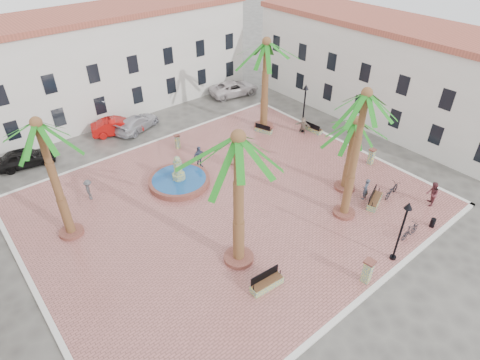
% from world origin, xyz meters
% --- Properties ---
extents(ground, '(120.00, 120.00, 0.00)m').
position_xyz_m(ground, '(0.00, 0.00, 0.00)').
color(ground, '#56544F').
rests_on(ground, ground).
extents(plaza, '(26.00, 22.00, 0.15)m').
position_xyz_m(plaza, '(0.00, 0.00, 0.07)').
color(plaza, '#A9625D').
rests_on(plaza, ground).
extents(kerb_n, '(26.30, 0.30, 0.16)m').
position_xyz_m(kerb_n, '(0.00, 11.00, 0.08)').
color(kerb_n, silver).
rests_on(kerb_n, ground).
extents(kerb_s, '(26.30, 0.30, 0.16)m').
position_xyz_m(kerb_s, '(0.00, -11.00, 0.08)').
color(kerb_s, silver).
rests_on(kerb_s, ground).
extents(kerb_e, '(0.30, 22.30, 0.16)m').
position_xyz_m(kerb_e, '(13.00, 0.00, 0.08)').
color(kerb_e, silver).
rests_on(kerb_e, ground).
extents(kerb_w, '(0.30, 22.30, 0.16)m').
position_xyz_m(kerb_w, '(-13.00, 0.00, 0.08)').
color(kerb_w, silver).
rests_on(kerb_w, ground).
extents(building_north, '(30.40, 7.40, 9.50)m').
position_xyz_m(building_north, '(-0.00, 19.99, 4.77)').
color(building_north, silver).
rests_on(building_north, ground).
extents(building_east, '(7.40, 26.40, 9.00)m').
position_xyz_m(building_east, '(19.99, 2.00, 4.52)').
color(building_east, silver).
rests_on(building_east, ground).
extents(fountain, '(4.56, 4.56, 2.35)m').
position_xyz_m(fountain, '(-1.46, 4.15, 0.47)').
color(fountain, brown).
rests_on(fountain, plaza).
extents(palm_nw, '(4.90, 4.90, 8.18)m').
position_xyz_m(palm_nw, '(-9.72, 3.87, 7.15)').
color(palm_nw, brown).
rests_on(palm_nw, plaza).
extents(palm_sw, '(5.75, 5.75, 8.62)m').
position_xyz_m(palm_sw, '(-2.93, -4.64, 7.42)').
color(palm_sw, brown).
rests_on(palm_sw, plaza).
extents(palm_s, '(4.82, 4.82, 9.02)m').
position_xyz_m(palm_s, '(5.21, -5.94, 7.96)').
color(palm_s, brown).
rests_on(palm_s, plaza).
extents(palm_e, '(4.90, 4.90, 5.81)m').
position_xyz_m(palm_e, '(7.62, -4.08, 4.87)').
color(palm_e, brown).
rests_on(palm_e, plaza).
extents(palm_ne, '(5.79, 5.79, 8.25)m').
position_xyz_m(palm_ne, '(9.48, 6.84, 7.06)').
color(palm_ne, brown).
rests_on(palm_ne, plaza).
extents(bench_s, '(1.98, 0.74, 1.03)m').
position_xyz_m(bench_s, '(-3.07, -7.22, 0.44)').
color(bench_s, gray).
rests_on(bench_s, plaza).
extents(bench_se, '(2.07, 1.28, 1.05)m').
position_xyz_m(bench_se, '(7.69, -6.60, 0.45)').
color(bench_se, gray).
rests_on(bench_se, plaza).
extents(bench_e, '(0.60, 1.67, 0.86)m').
position_xyz_m(bench_e, '(12.38, 3.25, 0.39)').
color(bench_e, gray).
rests_on(bench_e, plaza).
extents(bench_ne, '(0.99, 1.67, 0.84)m').
position_xyz_m(bench_ne, '(8.79, 6.08, 0.39)').
color(bench_ne, gray).
rests_on(bench_ne, plaza).
extents(lamppost_s, '(0.46, 0.46, 4.20)m').
position_xyz_m(lamppost_s, '(4.17, -10.40, 3.00)').
color(lamppost_s, black).
rests_on(lamppost_s, plaza).
extents(lamppost_e, '(0.49, 0.49, 4.50)m').
position_xyz_m(lamppost_e, '(11.61, 3.97, 3.20)').
color(lamppost_e, black).
rests_on(lamppost_e, plaza).
extents(bollard_se, '(0.62, 0.62, 1.55)m').
position_xyz_m(bollard_se, '(1.49, -10.40, 0.95)').
color(bollard_se, gray).
rests_on(bollard_se, plaza).
extents(bollard_n, '(0.52, 0.52, 1.24)m').
position_xyz_m(bollard_n, '(1.27, 8.67, 0.79)').
color(bollard_n, gray).
rests_on(bollard_n, plaza).
extents(bollard_e, '(0.51, 0.51, 1.34)m').
position_xyz_m(bollard_e, '(11.84, -3.29, 0.85)').
color(bollard_e, gray).
rests_on(bollard_e, plaza).
extents(litter_bin, '(0.32, 0.32, 0.63)m').
position_xyz_m(litter_bin, '(8.59, -10.40, 0.46)').
color(litter_bin, black).
rests_on(litter_bin, plaza).
extents(cyclist_a, '(0.66, 0.50, 1.64)m').
position_xyz_m(cyclist_a, '(7.67, -5.76, 0.97)').
color(cyclist_a, '#3B4455').
rests_on(cyclist_a, plaza).
extents(bicycle_a, '(1.94, 0.92, 0.98)m').
position_xyz_m(bicycle_a, '(9.41, -6.79, 0.64)').
color(bicycle_a, black).
rests_on(bicycle_a, plaza).
extents(cyclist_b, '(1.12, 1.07, 1.82)m').
position_xyz_m(cyclist_b, '(10.60, -9.08, 1.06)').
color(cyclist_b, '#5D2930').
rests_on(cyclist_b, plaza).
extents(bicycle_b, '(1.71, 0.54, 1.02)m').
position_xyz_m(bicycle_b, '(6.57, -9.98, 0.66)').
color(bicycle_b, black).
rests_on(bicycle_b, plaza).
extents(pedestrian_fountain_a, '(0.80, 0.58, 1.52)m').
position_xyz_m(pedestrian_fountain_a, '(3.32, 3.65, 0.91)').
color(pedestrian_fountain_a, '#8F6E55').
rests_on(pedestrian_fountain_a, plaza).
extents(pedestrian_fountain_b, '(1.11, 0.51, 1.85)m').
position_xyz_m(pedestrian_fountain_b, '(0.98, 5.03, 1.08)').
color(pedestrian_fountain_b, '#3C4863').
rests_on(pedestrian_fountain_b, plaza).
extents(pedestrian_north, '(0.81, 1.12, 1.56)m').
position_xyz_m(pedestrian_north, '(-7.31, 6.57, 0.93)').
color(pedestrian_north, '#4A4B4F').
rests_on(pedestrian_north, plaza).
extents(pedestrian_east, '(1.00, 1.48, 1.54)m').
position_xyz_m(pedestrian_east, '(11.44, 3.72, 0.92)').
color(pedestrian_east, gray).
rests_on(pedestrian_east, plaza).
extents(car_black, '(4.69, 2.54, 1.51)m').
position_xyz_m(car_black, '(-9.47, 14.22, 0.76)').
color(car_black, black).
rests_on(car_black, ground).
extents(car_red, '(4.78, 2.91, 1.49)m').
position_xyz_m(car_red, '(-1.42, 14.59, 0.74)').
color(car_red, '#B50F0C').
rests_on(car_red, ground).
extents(car_silver, '(5.04, 3.48, 1.36)m').
position_xyz_m(car_silver, '(0.34, 14.12, 0.68)').
color(car_silver, silver).
rests_on(car_silver, ground).
extents(car_white, '(5.75, 3.44, 1.50)m').
position_xyz_m(car_white, '(12.28, 14.72, 0.75)').
color(car_white, silver).
rests_on(car_white, ground).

